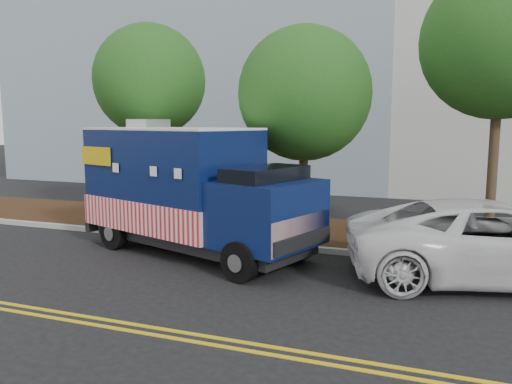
% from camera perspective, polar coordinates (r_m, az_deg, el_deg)
% --- Properties ---
extents(ground, '(120.00, 120.00, 0.00)m').
position_cam_1_polar(ground, '(12.63, 0.17, -7.95)').
color(ground, black).
rests_on(ground, ground).
extents(curb, '(120.00, 0.18, 0.15)m').
position_cam_1_polar(curb, '(13.89, 2.18, -6.16)').
color(curb, '#9E9E99').
rests_on(curb, ground).
extents(mulch_strip, '(120.00, 4.00, 0.15)m').
position_cam_1_polar(mulch_strip, '(15.85, 4.56, -4.41)').
color(mulch_strip, black).
rests_on(mulch_strip, ground).
extents(centerline_near, '(120.00, 0.10, 0.01)m').
position_cam_1_polar(centerline_near, '(8.82, -10.22, -15.23)').
color(centerline_near, gold).
rests_on(centerline_near, ground).
extents(centerline_far, '(120.00, 0.10, 0.01)m').
position_cam_1_polar(centerline_far, '(8.63, -11.09, -15.81)').
color(centerline_far, gold).
rests_on(centerline_far, ground).
extents(tree_a, '(3.83, 3.83, 6.80)m').
position_cam_1_polar(tree_a, '(17.92, -12.05, 12.30)').
color(tree_a, '#38281C').
rests_on(tree_a, ground).
extents(tree_b, '(3.87, 3.87, 6.22)m').
position_cam_1_polar(tree_b, '(14.71, 5.56, 11.08)').
color(tree_b, '#38281C').
rests_on(tree_b, ground).
extents(tree_c, '(4.10, 4.10, 7.63)m').
position_cam_1_polar(tree_c, '(14.92, 26.20, 15.26)').
color(tree_c, '#38281C').
rests_on(tree_c, ground).
extents(sign_post, '(0.06, 0.06, 2.40)m').
position_cam_1_polar(sign_post, '(15.44, -8.39, -0.55)').
color(sign_post, '#473828').
rests_on(sign_post, ground).
extents(food_truck, '(7.14, 4.44, 3.55)m').
position_cam_1_polar(food_truck, '(13.40, -7.75, -0.07)').
color(food_truck, black).
rests_on(food_truck, ground).
extents(white_car, '(6.93, 4.49, 1.78)m').
position_cam_1_polar(white_car, '(12.11, 25.71, -5.12)').
color(white_car, silver).
rests_on(white_car, ground).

